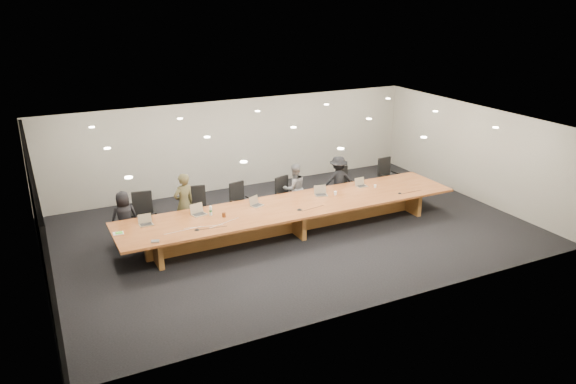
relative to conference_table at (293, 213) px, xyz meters
name	(u,v)px	position (x,y,z in m)	size (l,w,h in m)	color
ground	(293,232)	(0.00, 0.00, -0.52)	(12.00, 12.00, 0.00)	black
back_wall	(235,144)	(0.00, 4.00, 0.88)	(12.00, 0.02, 2.80)	beige
left_wall_panel	(38,222)	(-5.94, 0.00, 0.85)	(0.08, 7.84, 2.74)	black
conference_table	(293,213)	(0.00, 0.00, 0.00)	(9.00, 1.80, 0.75)	brown
chair_far_left	(144,216)	(-3.52, 1.32, 0.08)	(0.61, 0.61, 1.19)	black
chair_left	(197,209)	(-2.17, 1.18, 0.07)	(0.60, 0.60, 1.18)	black
chair_mid_left	(242,202)	(-0.91, 1.27, 0.02)	(0.55, 0.55, 1.09)	black
chair_mid_right	(287,196)	(0.39, 1.16, 0.02)	(0.55, 0.55, 1.09)	black
chair_right	(346,185)	(2.41, 1.33, 0.00)	(0.53, 0.53, 1.05)	black
chair_far_right	(389,176)	(3.93, 1.29, 0.05)	(0.58, 0.58, 1.14)	black
person_a	(124,218)	(-4.01, 1.21, 0.15)	(0.66, 0.43, 1.35)	black
person_b	(184,203)	(-2.51, 1.21, 0.28)	(0.58, 0.38, 1.60)	#3F3A22
person_c	(294,188)	(0.66, 1.23, 0.18)	(0.69, 0.53, 1.41)	slate
person_d	(338,181)	(2.08, 1.23, 0.20)	(0.94, 0.54, 1.45)	black
laptop_a	(146,220)	(-3.67, 0.34, 0.35)	(0.31, 0.23, 0.25)	#B9AC8D
laptop_b	(199,210)	(-2.37, 0.40, 0.37)	(0.34, 0.25, 0.27)	#C2B394
laptop_c	(257,201)	(-0.86, 0.33, 0.35)	(0.31, 0.23, 0.25)	tan
laptop_d	(321,191)	(0.99, 0.29, 0.36)	(0.33, 0.24, 0.26)	tan
laptop_e	(362,182)	(2.36, 0.42, 0.35)	(0.31, 0.22, 0.24)	beige
water_bottle	(211,211)	(-2.12, 0.26, 0.34)	(0.07, 0.07, 0.23)	silver
amber_mug	(224,215)	(-1.87, 0.00, 0.29)	(0.09, 0.09, 0.11)	#663012
paper_cup_near	(335,193)	(1.35, 0.16, 0.28)	(0.08, 0.08, 0.10)	white
paper_cup_far	(375,186)	(2.64, 0.18, 0.27)	(0.07, 0.07, 0.08)	white
notepad	(118,233)	(-4.35, 0.13, 0.24)	(0.23, 0.18, 0.01)	white
lime_gadget	(119,233)	(-4.34, 0.11, 0.25)	(0.15, 0.08, 0.02)	#53D338
av_box	(155,241)	(-3.71, -0.68, 0.24)	(0.17, 0.13, 0.03)	#9D9DA1
mic_left	(197,229)	(-2.70, -0.47, 0.25)	(0.13, 0.13, 0.03)	black
mic_center	(300,209)	(-0.02, -0.40, 0.25)	(0.14, 0.14, 0.03)	black
mic_right	(400,193)	(2.96, -0.52, 0.24)	(0.10, 0.10, 0.03)	black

